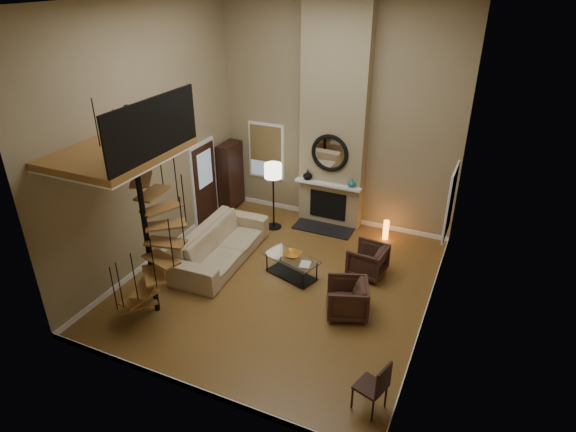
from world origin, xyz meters
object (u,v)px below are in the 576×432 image
at_px(floor_lamp, 273,176).
at_px(side_chair, 376,385).
at_px(coffee_table, 291,264).
at_px(accent_lamp, 386,230).
at_px(sofa, 221,244).
at_px(armchair_far, 351,299).
at_px(hutch, 231,175).
at_px(armchair_near, 371,261).

xyz_separation_m(floor_lamp, side_chair, (3.88, -4.62, -0.89)).
relative_size(coffee_table, accent_lamp, 2.71).
relative_size(sofa, accent_lamp, 5.79).
bearing_deg(armchair_far, coffee_table, -135.40).
bearing_deg(sofa, floor_lamp, -15.20).
height_order(floor_lamp, accent_lamp, floor_lamp).
height_order(hutch, coffee_table, hutch).
height_order(sofa, accent_lamp, sofa).
height_order(coffee_table, side_chair, side_chair).
xyz_separation_m(accent_lamp, side_chair, (1.13, -5.19, 0.28)).
bearing_deg(sofa, armchair_far, -104.57).
bearing_deg(hutch, floor_lamp, -20.97).
distance_m(sofa, side_chair, 5.10).
xyz_separation_m(armchair_near, accent_lamp, (-0.08, 1.69, -0.10)).
relative_size(floor_lamp, side_chair, 1.92).
distance_m(sofa, armchair_far, 3.34).
relative_size(floor_lamp, accent_lamp, 3.62).
height_order(armchair_far, floor_lamp, floor_lamp).
height_order(armchair_far, accent_lamp, armchair_far).
distance_m(armchair_far, coffee_table, 1.72).
distance_m(floor_lamp, accent_lamp, 3.04).
relative_size(armchair_near, side_chair, 0.82).
bearing_deg(armchair_far, accent_lamp, 161.55).
distance_m(armchair_near, armchair_far, 1.43).
height_order(hutch, armchair_near, hutch).
height_order(armchair_far, coffee_table, armchair_far).
bearing_deg(floor_lamp, sofa, -102.55).
bearing_deg(coffee_table, armchair_far, -25.07).
bearing_deg(floor_lamp, side_chair, -49.97).
height_order(armchair_near, side_chair, side_chair).
distance_m(sofa, floor_lamp, 2.16).
xyz_separation_m(coffee_table, floor_lamp, (-1.30, 1.82, 1.13)).
xyz_separation_m(armchair_far, accent_lamp, (-0.10, 3.12, -0.10)).
distance_m(hutch, sofa, 2.77).
relative_size(sofa, coffee_table, 2.14).
bearing_deg(side_chair, accent_lamp, 102.29).
relative_size(hutch, floor_lamp, 1.00).
bearing_deg(side_chair, armchair_near, 106.63).
height_order(sofa, side_chair, side_chair).
bearing_deg(accent_lamp, coffee_table, -121.25).
distance_m(hutch, armchair_far, 5.46).
relative_size(armchair_far, side_chair, 0.85).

